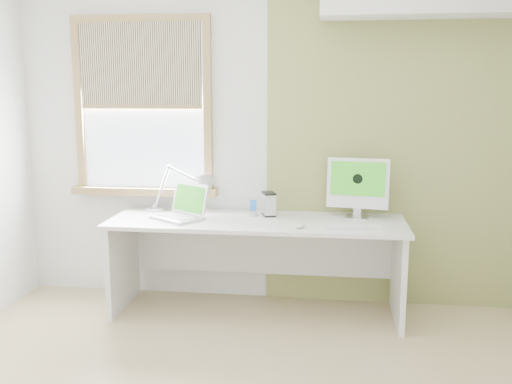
% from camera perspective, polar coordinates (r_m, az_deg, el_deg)
% --- Properties ---
extents(room, '(4.04, 3.54, 2.64)m').
position_cam_1_polar(room, '(2.79, -2.76, 2.29)').
color(room, tan).
rests_on(room, ground).
extents(accent_wall, '(2.00, 0.02, 2.60)m').
position_cam_1_polar(accent_wall, '(4.51, 13.92, 5.01)').
color(accent_wall, '#939D51').
rests_on(accent_wall, room).
extents(window, '(1.20, 0.14, 1.42)m').
position_cam_1_polar(window, '(4.68, -11.29, 8.30)').
color(window, olive).
rests_on(window, room).
extents(desk, '(2.20, 0.70, 0.73)m').
position_cam_1_polar(desk, '(4.35, 0.15, -5.12)').
color(desk, silver).
rests_on(desk, room).
extents(desk_lamp, '(0.64, 0.33, 0.37)m').
position_cam_1_polar(desk_lamp, '(4.43, -6.04, 0.29)').
color(desk_lamp, silver).
rests_on(desk_lamp, desk).
extents(laptop, '(0.47, 0.45, 0.26)m').
position_cam_1_polar(laptop, '(4.33, -7.37, -1.75)').
color(laptop, silver).
rests_on(laptop, desk).
extents(phone_dock, '(0.09, 0.09, 0.14)m').
position_cam_1_polar(phone_dock, '(4.36, -0.27, -1.89)').
color(phone_dock, silver).
rests_on(phone_dock, desk).
extents(external_drive, '(0.13, 0.16, 0.18)m').
position_cam_1_polar(external_drive, '(4.37, 1.29, -1.21)').
color(external_drive, silver).
rests_on(external_drive, desk).
extents(imac, '(0.47, 0.18, 0.45)m').
position_cam_1_polar(imac, '(4.34, 10.16, 0.74)').
color(imac, silver).
rests_on(imac, desk).
extents(keyboard, '(0.43, 0.17, 0.02)m').
position_cam_1_polar(keyboard, '(4.05, 9.68, -3.45)').
color(keyboard, white).
rests_on(keyboard, desk).
extents(mouse, '(0.09, 0.12, 0.03)m').
position_cam_1_polar(mouse, '(4.01, 4.39, -3.35)').
color(mouse, white).
rests_on(mouse, desk).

